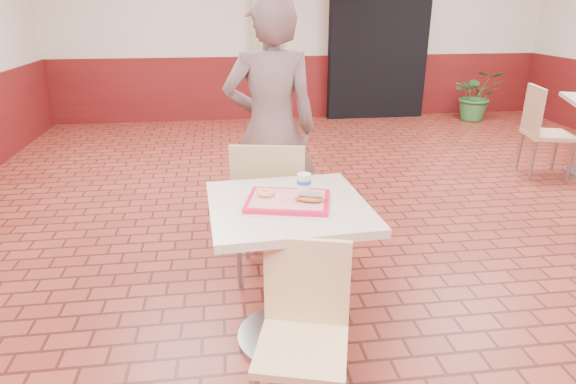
{
  "coord_description": "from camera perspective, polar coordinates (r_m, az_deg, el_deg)",
  "views": [
    {
      "loc": [
        -1.32,
        -2.92,
        1.77
      ],
      "look_at": [
        -1.02,
        -0.69,
        0.89
      ],
      "focal_mm": 30.0,
      "sensor_mm": 36.0,
      "label": 1
    }
  ],
  "objects": [
    {
      "name": "chair_main_back",
      "position": [
        3.13,
        -2.18,
        -1.58
      ],
      "size": [
        0.53,
        0.53,
        0.99
      ],
      "rotation": [
        0.0,
        0.0,
        2.95
      ],
      "color": "tan",
      "rests_on": "ground"
    },
    {
      "name": "room_shell",
      "position": [
        3.21,
        17.24,
        15.64
      ],
      "size": [
        8.01,
        10.01,
        3.01
      ],
      "color": "maroon",
      "rests_on": "ground"
    },
    {
      "name": "long_john_donut",
      "position": [
        2.38,
        2.59,
        -0.7
      ],
      "size": [
        0.15,
        0.11,
        0.04
      ],
      "rotation": [
        0.0,
        0.0,
        -0.35
      ],
      "color": "#B46F34",
      "rests_on": "serving_tray"
    },
    {
      "name": "potted_plant",
      "position": [
        8.48,
        21.44,
        10.63
      ],
      "size": [
        0.89,
        0.83,
        0.81
      ],
      "primitive_type": "imported",
      "rotation": [
        0.0,
        0.0,
        -0.31
      ],
      "color": "#2D7132",
      "rests_on": "ground"
    },
    {
      "name": "chair_main_front",
      "position": [
        2.17,
        1.89,
        -15.5
      ],
      "size": [
        0.47,
        0.47,
        0.83
      ],
      "rotation": [
        0.0,
        0.0,
        -0.28
      ],
      "color": "#EAC48C",
      "rests_on": "ground"
    },
    {
      "name": "chair_second_left",
      "position": [
        5.87,
        27.87,
        6.82
      ],
      "size": [
        0.54,
        0.54,
        0.98
      ],
      "rotation": [
        0.0,
        0.0,
        1.35
      ],
      "color": "tan",
      "rests_on": "ground"
    },
    {
      "name": "paper_cup",
      "position": [
        2.5,
        1.9,
        1.17
      ],
      "size": [
        0.08,
        0.08,
        0.09
      ],
      "rotation": [
        0.0,
        0.0,
        0.42
      ],
      "color": "silver",
      "rests_on": "serving_tray"
    },
    {
      "name": "promo_poster",
      "position": [
        7.89,
        -2.63,
        20.07
      ],
      "size": [
        0.5,
        0.03,
        1.2
      ],
      "primitive_type": "cube",
      "color": "gray",
      "rests_on": "wainscot_band"
    },
    {
      "name": "ring_donut",
      "position": [
        2.46,
        -2.65,
        -0.06
      ],
      "size": [
        0.1,
        0.1,
        0.03
      ],
      "primitive_type": "torus",
      "rotation": [
        0.0,
        0.0,
        -0.02
      ],
      "color": "#E3A552",
      "rests_on": "serving_tray"
    },
    {
      "name": "customer",
      "position": [
        3.5,
        -2.01,
        7.38
      ],
      "size": [
        0.67,
        0.44,
        1.85
      ],
      "primitive_type": "imported",
      "rotation": [
        0.0,
        0.0,
        3.14
      ],
      "color": "#6E5755",
      "rests_on": "ground"
    },
    {
      "name": "serving_tray",
      "position": [
        2.43,
        0.0,
        -1.05
      ],
      "size": [
        0.41,
        0.32,
        0.03
      ],
      "rotation": [
        0.0,
        0.0,
        -0.24
      ],
      "color": "red",
      "rests_on": "main_table"
    },
    {
      "name": "main_table",
      "position": [
        2.55,
        0.0,
        -6.96
      ],
      "size": [
        0.79,
        0.79,
        0.83
      ],
      "rotation": [
        0.0,
        0.0,
        0.06
      ],
      "color": "beige",
      "rests_on": "ground"
    },
    {
      "name": "corridor_doorway",
      "position": [
        8.22,
        10.61,
        16.31
      ],
      "size": [
        1.6,
        0.22,
        2.2
      ],
      "primitive_type": "cube",
      "color": "black",
      "rests_on": "ground"
    },
    {
      "name": "wainscot_band",
      "position": [
        3.44,
        15.44,
        -1.1
      ],
      "size": [
        8.0,
        10.0,
        1.0
      ],
      "color": "#571110",
      "rests_on": "ground"
    }
  ]
}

